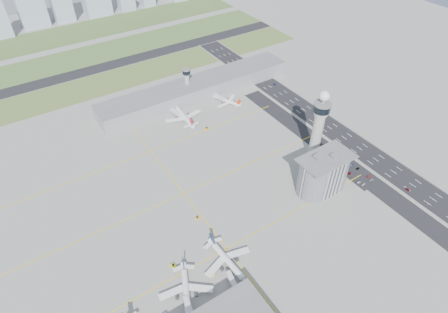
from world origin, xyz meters
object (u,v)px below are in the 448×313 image
jet_bridge_near_2 (237,293)px  car_hw_4 (234,65)px  airplane_far_b (226,99)px  tug_5 (235,102)px  airplane_near_c (228,259)px  car_lot_1 (359,182)px  jet_bridge_far_1 (215,96)px  car_lot_6 (372,180)px  tug_4 (207,128)px  car_hw_0 (407,190)px  car_lot_11 (341,156)px  secondary_tower (187,81)px  car_lot_4 (340,165)px  car_lot_5 (332,159)px  tug_3 (197,218)px  control_tower (319,124)px  car_lot_10 (347,160)px  car_lot_2 (349,173)px  car_lot_0 (364,184)px  car_hw_1 (323,123)px  car_lot_9 (352,165)px  admin_building (323,173)px  airplane_far_a (183,113)px  jet_bridge_far_0 (172,111)px  car_lot_8 (358,168)px  tug_2 (213,273)px  tug_1 (173,266)px  airplane_near_b (186,290)px  car_hw_2 (275,84)px  car_lot_3 (347,170)px

jet_bridge_near_2 → car_hw_4: jet_bridge_near_2 is taller
airplane_far_b → tug_5: bearing=-144.2°
airplane_near_c → car_lot_1: 127.88m
jet_bridge_far_1 → car_lot_6: size_ratio=3.20×
tug_4 → airplane_near_c: bearing=-62.9°
car_hw_0 → car_lot_11: bearing=101.8°
secondary_tower → tug_5: bearing=-46.4°
car_lot_4 → car_lot_5: 9.45m
tug_3 → tug_4: bearing=-61.7°
tug_5 → tug_3: bearing=133.2°
control_tower → airplane_near_c: size_ratio=1.60×
car_lot_10 → car_lot_2: bearing=137.6°
car_lot_2 → secondary_tower: bearing=15.8°
car_lot_0 → jet_bridge_far_1: bearing=4.6°
control_tower → car_lot_11: 42.34m
car_hw_1 → car_hw_4: bearing=101.8°
car_lot_9 → car_hw_4: (16.43, 198.12, 0.11)m
control_tower → car_lot_2: size_ratio=15.91×
admin_building → car_hw_4: (56.83, 202.26, -14.65)m
airplane_far_a → car_hw_0: bearing=-147.3°
car_lot_11 → jet_bridge_far_0: bearing=40.3°
car_lot_8 → car_hw_1: car_hw_1 is taller
car_lot_10 → control_tower: bearing=45.9°
airplane_far_b → car_lot_2: bearing=167.1°
car_lot_11 → tug_2: bearing=110.2°
tug_4 → car_hw_0: bearing=-6.7°
jet_bridge_far_0 → jet_bridge_near_2: bearing=-25.9°
airplane_near_c → tug_4: 145.28m
car_lot_11 → car_hw_1: (20.78, 42.34, 0.08)m
secondary_tower → tug_3: (-73.61, -146.99, -17.94)m
airplane_near_c → jet_bridge_near_2: size_ratio=2.87×
car_lot_5 → tug_1: bearing=94.2°
tug_4 → car_hw_4: size_ratio=0.91×
car_lot_1 → car_lot_6: bearing=-108.4°
jet_bridge_near_2 → tug_3: size_ratio=4.74×
airplane_near_b → tug_3: bearing=167.0°
jet_bridge_far_1 → tug_4: (-34.96, -41.20, -1.84)m
control_tower → car_lot_8: bearing=-56.2°
tug_1 → car_lot_4: size_ratio=0.88×
car_lot_1 → car_lot_11: car_lot_1 is taller
secondary_tower → car_hw_2: 98.20m
car_lot_8 → car_hw_4: 204.43m
car_lot_2 → car_lot_6: car_lot_6 is taller
jet_bridge_far_1 → car_lot_3: 155.55m
tug_2 → car_hw_1: 189.08m
car_lot_6 → car_hw_2: size_ratio=1.00×
jet_bridge_near_2 → airplane_far_a: bearing=-8.6°
jet_bridge_far_0 → car_hw_1: bearing=39.9°
admin_building → tug_5: size_ratio=14.94×
car_lot_11 → jet_bridge_far_1: bearing=23.3°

